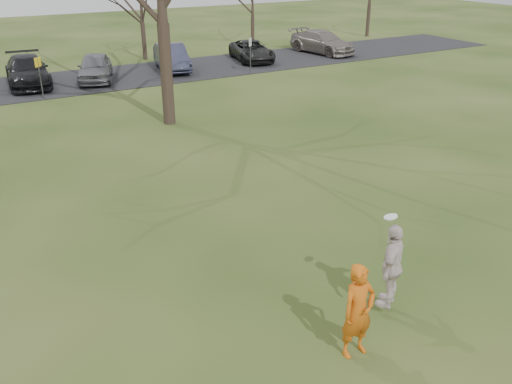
% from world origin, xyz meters
% --- Properties ---
extents(ground, '(120.00, 120.00, 0.00)m').
position_xyz_m(ground, '(0.00, 0.00, 0.00)').
color(ground, '#1E380F').
rests_on(ground, ground).
extents(parking_strip, '(62.00, 6.50, 0.04)m').
position_xyz_m(parking_strip, '(0.00, 25.00, 0.02)').
color(parking_strip, black).
rests_on(parking_strip, ground).
extents(player_defender, '(0.70, 0.46, 1.91)m').
position_xyz_m(player_defender, '(-0.41, -0.45, 0.96)').
color(player_defender, '#CA5A10').
rests_on(player_defender, ground).
extents(car_3, '(2.57, 5.45, 1.54)m').
position_xyz_m(car_3, '(-2.12, 25.41, 0.81)').
color(car_3, black).
rests_on(car_3, parking_strip).
extents(car_4, '(3.06, 4.73, 1.50)m').
position_xyz_m(car_4, '(1.37, 24.62, 0.79)').
color(car_4, slate).
rests_on(car_4, parking_strip).
extents(car_5, '(2.54, 4.91, 1.54)m').
position_xyz_m(car_5, '(6.22, 25.17, 0.81)').
color(car_5, '#31334A').
rests_on(car_5, parking_strip).
extents(car_6, '(3.13, 5.04, 1.30)m').
position_xyz_m(car_6, '(11.97, 25.29, 0.69)').
color(car_6, black).
rests_on(car_6, parking_strip).
extents(car_7, '(2.95, 5.56, 1.53)m').
position_xyz_m(car_7, '(17.74, 25.28, 0.81)').
color(car_7, gray).
rests_on(car_7, parking_strip).
extents(catching_play, '(1.17, 0.97, 2.09)m').
position_xyz_m(catching_play, '(1.01, 0.21, 1.13)').
color(catching_play, beige).
rests_on(catching_play, ground).
extents(sign_yellow, '(0.35, 0.35, 2.08)m').
position_xyz_m(sign_yellow, '(-2.00, 22.00, 1.45)').
color(sign_yellow, '#47474C').
rests_on(sign_yellow, ground).
extents(sign_white, '(0.35, 0.35, 2.08)m').
position_xyz_m(sign_white, '(10.00, 22.00, 1.45)').
color(sign_white, '#47474C').
rests_on(sign_white, ground).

